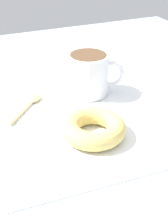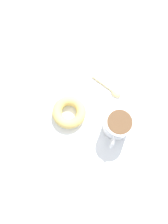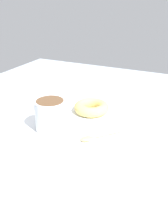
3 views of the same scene
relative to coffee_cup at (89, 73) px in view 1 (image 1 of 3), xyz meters
The scene contains 5 objects.
ground_plane 14.27cm from the coffee_cup, 143.09° to the left, with size 120.00×120.00×2.00cm, color #99A8B7.
napkin 12.64cm from the coffee_cup, 151.42° to the left, with size 33.78×33.78×0.30cm, color white.
coffee_cup is the anchor object (origin of this frame).
donut 16.64cm from the coffee_cup, 158.70° to the left, with size 11.35×11.35×3.25cm, color #E5C66B.
spoon 13.62cm from the coffee_cup, 89.47° to the left, with size 10.08×9.18×0.90cm.
Camera 1 is at (-45.37, 17.40, 32.58)cm, focal length 50.00 mm.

